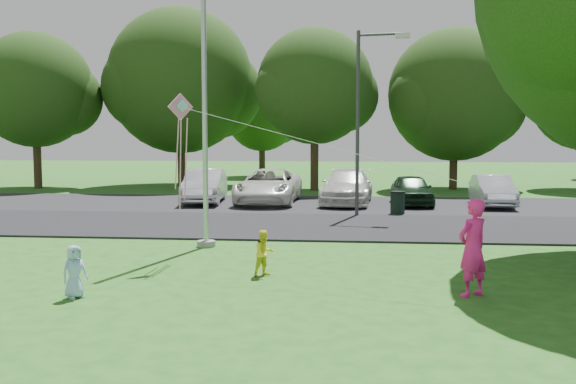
# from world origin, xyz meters

# --- Properties ---
(ground) EXTENTS (120.00, 120.00, 0.00)m
(ground) POSITION_xyz_m (0.00, 0.00, 0.00)
(ground) COLOR #205B18
(ground) RESTS_ON ground
(park_road) EXTENTS (60.00, 6.00, 0.06)m
(park_road) POSITION_xyz_m (0.00, 9.00, 0.03)
(park_road) COLOR black
(park_road) RESTS_ON ground
(parking_strip) EXTENTS (42.00, 7.00, 0.06)m
(parking_strip) POSITION_xyz_m (0.00, 15.50, 0.03)
(parking_strip) COLOR black
(parking_strip) RESTS_ON ground
(flagpole) EXTENTS (0.50, 0.50, 10.00)m
(flagpole) POSITION_xyz_m (-3.50, 5.00, 4.17)
(flagpole) COLOR #B7BABF
(flagpole) RESTS_ON ground
(street_lamp) EXTENTS (1.90, 0.51, 6.77)m
(street_lamp) POSITION_xyz_m (0.89, 11.76, 4.07)
(street_lamp) COLOR #3F3F44
(street_lamp) RESTS_ON ground
(trash_can) EXTENTS (0.57, 0.57, 0.90)m
(trash_can) POSITION_xyz_m (2.15, 12.37, 0.46)
(trash_can) COLOR black
(trash_can) RESTS_ON ground
(tree_row) EXTENTS (64.35, 11.94, 10.88)m
(tree_row) POSITION_xyz_m (1.59, 24.23, 5.71)
(tree_row) COLOR #332316
(tree_row) RESTS_ON ground
(horizon_trees) EXTENTS (77.46, 7.20, 7.02)m
(horizon_trees) POSITION_xyz_m (4.06, 33.88, 4.30)
(horizon_trees) COLOR #332316
(horizon_trees) RESTS_ON ground
(parked_cars) EXTENTS (13.92, 5.40, 1.48)m
(parked_cars) POSITION_xyz_m (-0.93, 15.55, 0.77)
(parked_cars) COLOR silver
(parked_cars) RESTS_ON ground
(woman) EXTENTS (0.80, 0.76, 1.85)m
(woman) POSITION_xyz_m (2.67, 0.23, 0.92)
(woman) COLOR #FF218C
(woman) RESTS_ON ground
(child_yellow) EXTENTS (0.61, 0.60, 1.00)m
(child_yellow) POSITION_xyz_m (-1.44, 1.59, 0.50)
(child_yellow) COLOR yellow
(child_yellow) RESTS_ON ground
(child_blue) EXTENTS (0.55, 0.58, 0.99)m
(child_blue) POSITION_xyz_m (-4.71, -0.62, 0.50)
(child_blue) COLOR #A2BCF9
(child_blue) RESTS_ON ground
(kite) EXTENTS (6.51, 2.88, 2.74)m
(kite) POSITION_xyz_m (-3.43, 2.77, 3.23)
(kite) COLOR pink
(kite) RESTS_ON ground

